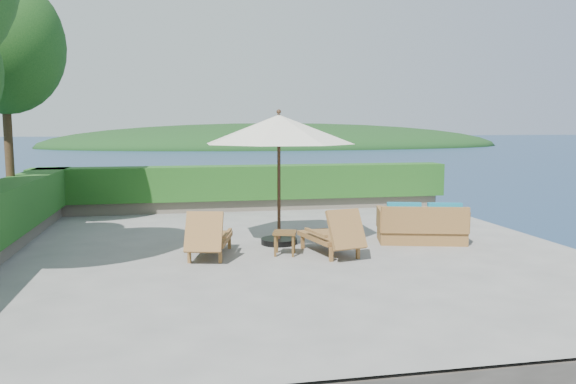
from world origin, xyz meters
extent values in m
plane|color=gray|center=(0.00, 0.00, 0.00)|extent=(12.00, 12.00, 0.00)
cube|color=#5C5249|center=(0.00, 0.00, -1.55)|extent=(12.00, 12.00, 3.00)
ellipsoid|color=black|center=(25.00, 140.00, -3.00)|extent=(126.00, 57.60, 12.60)
cube|color=#6B6455|center=(0.00, 5.60, 0.18)|extent=(12.00, 0.60, 0.36)
cube|color=#1A4513|center=(0.00, 5.60, 0.85)|extent=(12.40, 0.90, 1.00)
cylinder|color=#43321A|center=(-6.00, 3.20, 2.34)|extent=(0.20, 0.20, 4.68)
ellipsoid|color=#153E13|center=(-6.00, 3.20, 4.42)|extent=(2.80, 2.80, 3.22)
cylinder|color=black|center=(0.05, 0.55, 0.06)|extent=(1.02, 1.02, 0.12)
cylinder|color=#352013|center=(0.05, 0.55, 1.39)|extent=(0.09, 0.09, 2.79)
cone|color=beige|center=(0.05, 0.55, 2.47)|extent=(4.24, 4.24, 0.61)
sphere|color=#352013|center=(0.05, 0.55, 2.84)|extent=(0.13, 0.13, 0.10)
cube|color=brown|center=(-1.89, -0.80, 0.13)|extent=(0.07, 0.07, 0.27)
cube|color=brown|center=(-1.33, -0.93, 0.13)|extent=(0.07, 0.07, 0.27)
cube|color=brown|center=(-1.61, 0.41, 0.13)|extent=(0.07, 0.07, 0.27)
cube|color=brown|center=(-1.05, 0.28, 0.13)|extent=(0.07, 0.07, 0.27)
cube|color=brown|center=(-1.45, -0.16, 0.31)|extent=(0.97, 1.47, 0.09)
cube|color=brown|center=(-1.62, -0.92, 0.60)|extent=(0.77, 0.58, 0.73)
cube|color=brown|center=(-1.84, -0.28, 0.47)|extent=(0.26, 0.87, 0.05)
cube|color=brown|center=(-1.15, -0.44, 0.47)|extent=(0.26, 0.87, 0.05)
cube|color=brown|center=(0.73, -1.21, 0.14)|extent=(0.07, 0.07, 0.27)
cube|color=brown|center=(1.30, -1.08, 0.14)|extent=(0.07, 0.07, 0.27)
cube|color=brown|center=(0.45, 0.01, 0.14)|extent=(0.07, 0.07, 0.27)
cube|color=brown|center=(1.02, 0.14, 0.14)|extent=(0.07, 0.07, 0.27)
cube|color=brown|center=(0.85, -0.43, 0.31)|extent=(0.97, 1.48, 0.09)
cube|color=brown|center=(1.03, -1.20, 0.61)|extent=(0.77, 0.58, 0.73)
cube|color=brown|center=(0.55, -0.72, 0.47)|extent=(0.26, 0.88, 0.05)
cube|color=brown|center=(1.25, -0.56, 0.47)|extent=(0.26, 0.88, 0.05)
cube|color=brown|center=(-0.23, -0.61, 0.21)|extent=(0.05, 0.05, 0.42)
cube|color=brown|center=(0.10, -0.70, 0.21)|extent=(0.05, 0.05, 0.42)
cube|color=brown|center=(-0.14, -0.28, 0.21)|extent=(0.05, 0.05, 0.42)
cube|color=brown|center=(0.20, -0.37, 0.21)|extent=(0.05, 0.05, 0.42)
cube|color=brown|center=(-0.02, -0.49, 0.45)|extent=(0.55, 0.55, 0.05)
cube|color=brown|center=(3.16, 0.15, 0.20)|extent=(2.01, 1.36, 0.41)
cube|color=brown|center=(3.04, -0.27, 0.56)|extent=(1.81, 0.61, 0.56)
cube|color=brown|center=(2.31, 0.37, 0.51)|extent=(0.36, 0.92, 0.46)
cube|color=brown|center=(4.00, -0.08, 0.51)|extent=(0.36, 0.92, 0.46)
cube|color=#126C88|center=(2.75, 0.31, 0.50)|extent=(0.96, 0.92, 0.18)
cube|color=#126C88|center=(3.58, 0.09, 0.50)|extent=(0.96, 0.92, 0.18)
cube|color=#126C88|center=(2.66, -0.06, 0.74)|extent=(0.73, 0.32, 0.37)
cube|color=#126C88|center=(3.49, -0.28, 0.74)|extent=(0.73, 0.32, 0.37)
camera|label=1|loc=(-2.07, -11.20, 2.54)|focal=35.00mm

